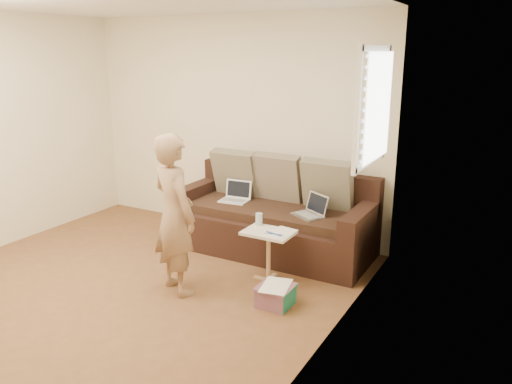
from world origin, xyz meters
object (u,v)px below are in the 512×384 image
sofa (272,215)px  striped_box (276,295)px  laptop_silver (307,216)px  side_table (268,256)px  laptop_white (234,202)px  drinking_glass (259,219)px  person (175,214)px

sofa → striped_box: sofa is taller
laptop_silver → side_table: size_ratio=0.61×
laptop_white → drinking_glass: drinking_glass is taller
laptop_white → striped_box: size_ratio=1.04×
sofa → side_table: size_ratio=4.24×
laptop_white → drinking_glass: 0.85m
person → side_table: (0.66, 0.58, -0.49)m
sofa → drinking_glass: 0.64m
sofa → drinking_glass: sofa is taller
laptop_silver → person: size_ratio=0.21×
side_table → drinking_glass: 0.38m
laptop_silver → sofa: bearing=-164.2°
drinking_glass → striped_box: bearing=-48.6°
laptop_white → person: (0.14, -1.26, 0.23)m
sofa → drinking_glass: size_ratio=18.33×
sofa → striped_box: 1.31m
sofa → laptop_silver: size_ratio=6.92×
sofa → side_table: 0.81m
laptop_white → sofa: bearing=-0.3°
person → drinking_glass: bearing=-102.4°
laptop_silver → drinking_glass: size_ratio=2.65×
laptop_white → side_table: 1.08m
person → striped_box: person is taller
drinking_glass → side_table: bearing=-34.3°
person → striped_box: 1.16m
laptop_silver → laptop_white: 0.95m
sofa → laptop_silver: bearing=-14.3°
side_table → person: bearing=-138.6°
side_table → drinking_glass: (-0.17, 0.11, 0.32)m
drinking_glass → striped_box: (0.45, -0.51, -0.48)m
sofa → striped_box: (0.61, -1.11, -0.33)m
side_table → drinking_glass: size_ratio=4.33×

